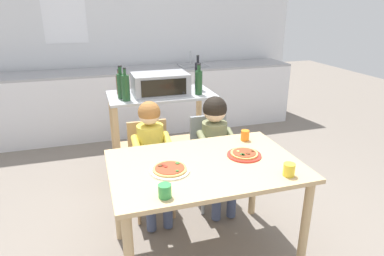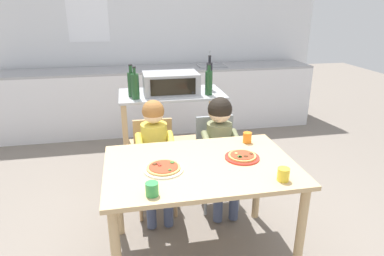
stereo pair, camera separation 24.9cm
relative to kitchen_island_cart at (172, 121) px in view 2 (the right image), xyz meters
name	(u,v)px [view 2 (the right image)]	position (x,y,z in m)	size (l,w,h in m)	color
ground_plane	(175,176)	(0.01, -0.08, -0.61)	(12.49, 12.49, 0.00)	slate
back_wall_tiled	(154,33)	(0.01, 1.85, 0.74)	(4.97, 0.14, 2.70)	silver
kitchen_counter	(159,99)	(0.01, 1.44, -0.15)	(4.47, 0.60, 1.11)	silver
kitchen_island_cart	(172,121)	(0.00, 0.00, 0.00)	(1.06, 0.58, 0.91)	#B7BABF
toaster_oven	(171,83)	(-0.01, -0.02, 0.41)	(0.55, 0.35, 0.21)	#999BA0
bottle_dark_olive_oil	(209,82)	(0.35, -0.14, 0.43)	(0.07, 0.07, 0.31)	#1E4723
bottle_brown_beer	(209,76)	(0.41, 0.05, 0.45)	(0.06, 0.06, 0.36)	black
bottle_squat_spirits	(131,83)	(-0.40, -0.06, 0.43)	(0.07, 0.07, 0.31)	#1E4723
bottle_tall_green_wine	(135,86)	(-0.37, -0.16, 0.43)	(0.08, 0.08, 0.31)	#1E4723
bottle_clear_vinegar	(131,83)	(-0.40, 0.11, 0.40)	(0.06, 0.06, 0.25)	#4C2D14
dining_table	(200,178)	(0.01, -1.33, 0.04)	(1.28, 0.86, 0.75)	tan
dining_chair_left	(155,159)	(-0.25, -0.62, -0.13)	(0.36, 0.36, 0.81)	tan
dining_chair_right	(217,155)	(0.32, -0.64, -0.13)	(0.36, 0.36, 0.81)	gray
child_in_yellow_shirt	(155,147)	(-0.25, -0.75, 0.05)	(0.32, 0.42, 1.02)	#424C6B
child_in_olive_shirt	(221,140)	(0.32, -0.76, 0.07)	(0.32, 0.42, 1.02)	#424C6B
pizza_plate_white	(164,168)	(-0.25, -1.37, 0.16)	(0.26, 0.26, 0.03)	white
pizza_plate_red_rimmed	(242,157)	(0.32, -1.30, 0.16)	(0.24, 0.24, 0.03)	red
drinking_cup_yellow	(283,174)	(0.46, -1.64, 0.19)	(0.07, 0.07, 0.08)	yellow
drinking_cup_green	(152,189)	(-0.35, -1.66, 0.19)	(0.08, 0.08, 0.08)	green
drinking_cup_orange	(247,138)	(0.45, -1.03, 0.19)	(0.07, 0.07, 0.08)	orange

